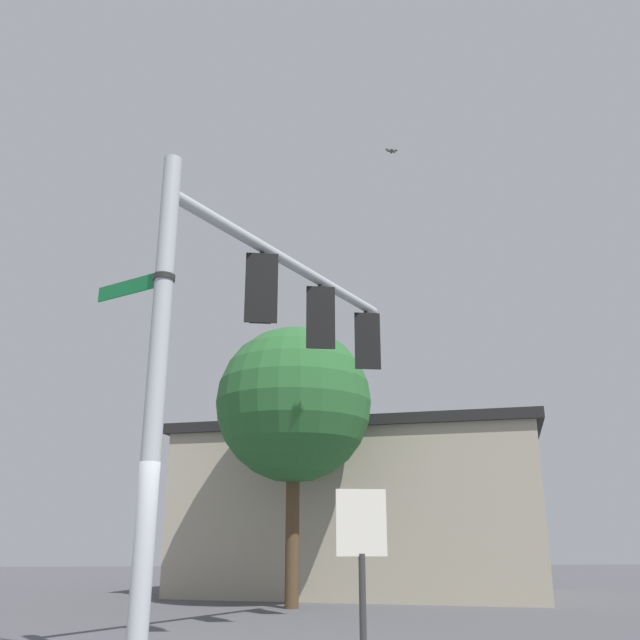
{
  "coord_description": "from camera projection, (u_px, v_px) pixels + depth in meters",
  "views": [
    {
      "loc": [
        1.14,
        -9.04,
        1.53
      ],
      "look_at": [
        2.55,
        3.19,
        5.53
      ],
      "focal_mm": 38.42,
      "sensor_mm": 36.0,
      "label": 1
    }
  ],
  "objects": [
    {
      "name": "mast_arm",
      "position": [
        293.0,
        265.0,
        12.43
      ],
      "size": [
        4.08,
        5.04,
        0.2
      ],
      "primitive_type": "cylinder",
      "rotation": [
        0.0,
        1.57,
        0.9
      ],
      "color": "#ADB2B7"
    },
    {
      "name": "storefront_building",
      "position": [
        367.0,
        511.0,
        21.91
      ],
      "size": [
        12.93,
        11.21,
        4.93
      ],
      "color": "#A89E89",
      "rests_on": "ground"
    },
    {
      "name": "traffic_light_mid_outer",
      "position": [
        366.0,
        343.0,
        14.44
      ],
      "size": [
        0.54,
        0.49,
        1.31
      ],
      "color": "black"
    },
    {
      "name": "signal_pole",
      "position": [
        156.0,
        389.0,
        9.01
      ],
      "size": [
        0.26,
        0.26,
        6.9
      ],
      "primitive_type": "cylinder",
      "color": "#ADB2B7",
      "rests_on": "ground"
    },
    {
      "name": "street_name_sign",
      "position": [
        144.0,
        283.0,
        9.69
      ],
      "size": [
        1.19,
        0.99,
        0.22
      ],
      "color": "#147238"
    },
    {
      "name": "traffic_light_mid_inner",
      "position": [
        320.0,
        320.0,
        12.95
      ],
      "size": [
        0.54,
        0.49,
        1.31
      ],
      "color": "black"
    },
    {
      "name": "historical_marker",
      "position": [
        362.0,
        553.0,
        7.94
      ],
      "size": [
        0.6,
        0.08,
        2.13
      ],
      "color": "#333333",
      "rests_on": "ground"
    },
    {
      "name": "bird_flying",
      "position": [
        391.0,
        151.0,
        14.79
      ],
      "size": [
        0.26,
        0.19,
        0.09
      ],
      "color": "#4C4742"
    },
    {
      "name": "tree_by_storefront",
      "position": [
        294.0,
        404.0,
        18.0
      ],
      "size": [
        4.07,
        4.07,
        7.04
      ],
      "color": "#4C3823",
      "rests_on": "ground"
    },
    {
      "name": "traffic_light_nearest_pole",
      "position": [
        261.0,
        291.0,
        11.46
      ],
      "size": [
        0.54,
        0.49,
        1.31
      ],
      "color": "black"
    }
  ]
}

